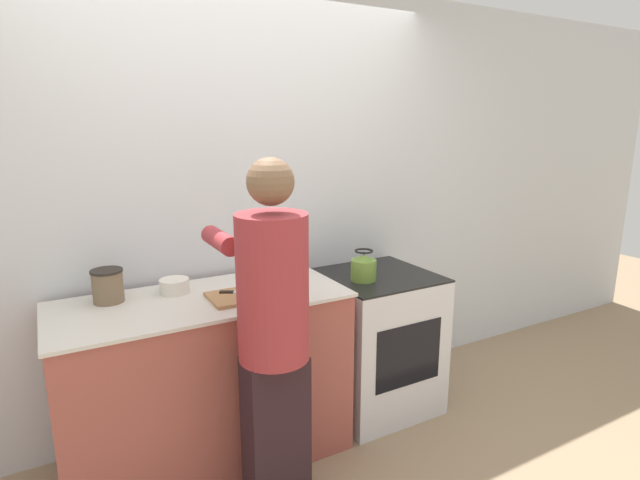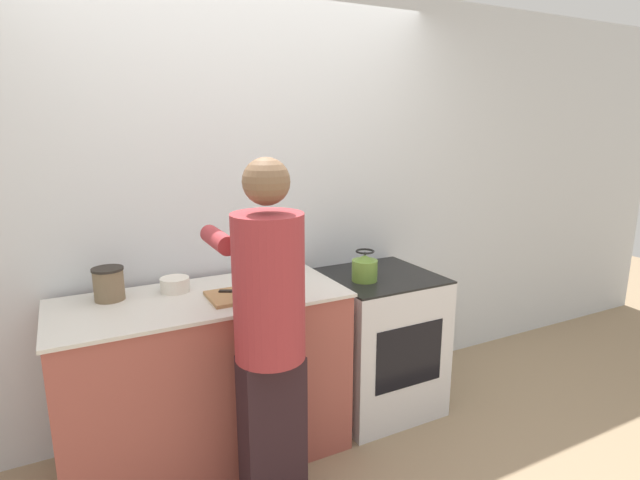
% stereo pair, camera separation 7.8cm
% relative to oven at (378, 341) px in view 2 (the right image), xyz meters
% --- Properties ---
extents(ground_plane, '(12.00, 12.00, 0.00)m').
position_rel_oven_xyz_m(ground_plane, '(-0.75, -0.32, -0.44)').
color(ground_plane, '#997F60').
extents(wall_back, '(8.00, 0.05, 2.60)m').
position_rel_oven_xyz_m(wall_back, '(-0.75, 0.39, 0.86)').
color(wall_back, silver).
rests_on(wall_back, ground_plane).
extents(counter, '(1.47, 0.66, 0.92)m').
position_rel_oven_xyz_m(counter, '(-1.10, -0.01, 0.02)').
color(counter, '#9E4C42').
rests_on(counter, ground_plane).
extents(oven, '(0.66, 0.65, 0.88)m').
position_rel_oven_xyz_m(oven, '(0.00, 0.00, 0.00)').
color(oven, silver).
rests_on(oven, ground_plane).
extents(person, '(0.35, 0.59, 1.66)m').
position_rel_oven_xyz_m(person, '(-0.94, -0.51, 0.46)').
color(person, black).
rests_on(person, ground_plane).
extents(cutting_board, '(0.38, 0.25, 0.02)m').
position_rel_oven_xyz_m(cutting_board, '(-0.90, -0.10, 0.49)').
color(cutting_board, '#A87A4C').
rests_on(cutting_board, counter).
extents(knife, '(0.18, 0.12, 0.01)m').
position_rel_oven_xyz_m(knife, '(-0.94, -0.06, 0.50)').
color(knife, silver).
rests_on(knife, cutting_board).
extents(kettle, '(0.15, 0.15, 0.19)m').
position_rel_oven_xyz_m(kettle, '(-0.15, -0.05, 0.52)').
color(kettle, olive).
rests_on(kettle, oven).
extents(bowl_prep, '(0.15, 0.15, 0.07)m').
position_rel_oven_xyz_m(bowl_prep, '(-1.20, 0.14, 0.52)').
color(bowl_prep, silver).
rests_on(bowl_prep, counter).
extents(canister_jar, '(0.15, 0.15, 0.17)m').
position_rel_oven_xyz_m(canister_jar, '(-1.52, 0.16, 0.57)').
color(canister_jar, '#756047').
rests_on(canister_jar, counter).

